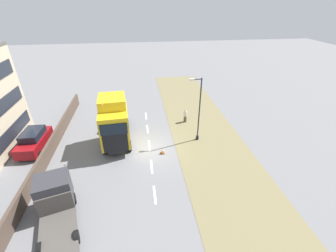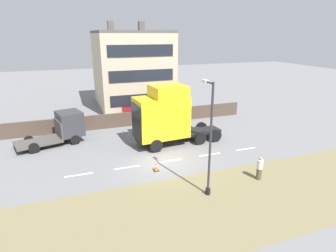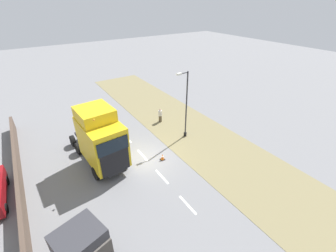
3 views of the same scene
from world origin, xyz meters
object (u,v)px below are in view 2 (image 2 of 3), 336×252
at_px(lamp_post, 209,144).
at_px(flatbed_truck, 65,127).
at_px(parked_car, 144,111).
at_px(lorry_cab, 164,116).
at_px(pedestrian, 260,168).
at_px(traffic_cone_lead, 156,167).

bearing_deg(lamp_post, flatbed_truck, 33.51).
height_order(parked_car, lamp_post, lamp_post).
xyz_separation_m(lorry_cab, lamp_post, (-7.96, 0.16, 0.58)).
distance_m(flatbed_truck, parked_car, 9.09).
bearing_deg(lamp_post, pedestrian, -84.18).
height_order(parked_car, traffic_cone_lead, parked_car).
bearing_deg(parked_car, lamp_post, -179.26).
bearing_deg(pedestrian, lamp_post, 95.82).
bearing_deg(pedestrian, parked_car, 12.38).
height_order(flatbed_truck, traffic_cone_lead, flatbed_truck).
relative_size(lorry_cab, parked_car, 1.71).
xyz_separation_m(parked_car, pedestrian, (-15.23, -3.34, -0.18)).
xyz_separation_m(lorry_cab, parked_car, (7.66, -0.34, -1.54)).
xyz_separation_m(parked_car, lamp_post, (-15.62, 0.50, 2.12)).
bearing_deg(traffic_cone_lead, pedestrian, -119.95).
relative_size(lamp_post, traffic_cone_lead, 11.15).
distance_m(lorry_cab, pedestrian, 8.59).
bearing_deg(flatbed_truck, parked_car, 102.58).
distance_m(lorry_cab, parked_car, 7.82).
distance_m(parked_car, traffic_cone_lead, 12.17).
xyz_separation_m(flatbed_truck, pedestrian, (-10.96, -11.36, -0.61)).
relative_size(flatbed_truck, traffic_cone_lead, 9.77).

